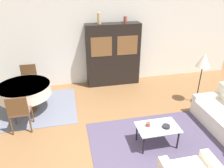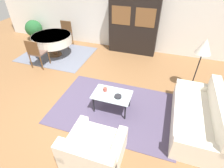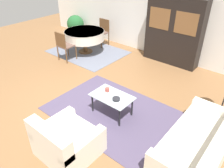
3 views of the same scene
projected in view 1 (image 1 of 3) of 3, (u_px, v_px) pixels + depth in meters
The scene contains 14 objects.
ground_plane at pixel (117, 159), 4.30m from camera, with size 14.00×14.00×0.00m, color brown.
wall_back at pixel (91, 43), 6.89m from camera, with size 10.00×0.06×2.70m.
area_rug at pixel (158, 142), 4.72m from camera, with size 2.91×1.95×0.01m.
dining_rug at pixel (31, 109), 5.93m from camera, with size 2.43×1.88×0.01m.
coffee_table at pixel (158, 129), 4.50m from camera, with size 0.86×0.55×0.45m.
display_cabinet at pixel (113, 55), 6.95m from camera, with size 1.69×0.42×1.98m.
dining_table at pixel (24, 90), 5.61m from camera, with size 1.33×1.33×0.74m.
dining_chair_near at pixel (19, 111), 4.86m from camera, with size 0.44×0.44×0.92m.
dining_chair_far at pixel (29, 78), 6.40m from camera, with size 0.44×0.44×0.92m.
floor_lamp at pixel (203, 62), 5.74m from camera, with size 0.37×0.37×1.45m.
cup at pixel (148, 124), 4.48m from camera, with size 0.09×0.09×0.08m.
bowl at pixel (166, 126), 4.45m from camera, with size 0.16×0.16×0.05m.
vase_tall at pixel (99, 18), 6.37m from camera, with size 0.11×0.11×0.32m.
vase_short at pixel (125, 20), 6.54m from camera, with size 0.10×0.10×0.19m.
Camera 1 is at (-0.78, -3.12, 3.22)m, focal length 35.00 mm.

